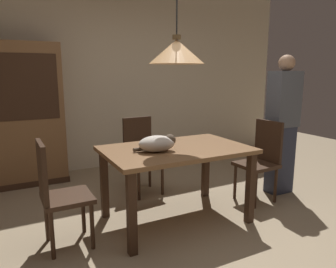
# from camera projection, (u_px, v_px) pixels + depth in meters

# --- Properties ---
(ground) EXTENTS (10.00, 10.00, 0.00)m
(ground) POSITION_uv_depth(u_px,v_px,m) (202.00, 239.00, 2.83)
(ground) COLOR #998466
(back_wall) EXTENTS (6.40, 0.10, 2.90)m
(back_wall) POSITION_uv_depth(u_px,v_px,m) (109.00, 74.00, 4.86)
(back_wall) COLOR beige
(back_wall) RESTS_ON ground
(dining_table) EXTENTS (1.40, 0.90, 0.75)m
(dining_table) POSITION_uv_depth(u_px,v_px,m) (176.00, 158.00, 3.09)
(dining_table) COLOR brown
(dining_table) RESTS_ON ground
(chair_far_back) EXTENTS (0.43, 0.43, 0.93)m
(chair_far_back) POSITION_uv_depth(u_px,v_px,m) (141.00, 152.00, 3.88)
(chair_far_back) COLOR #382316
(chair_far_back) RESTS_ON ground
(chair_right_side) EXTENTS (0.42, 0.42, 0.93)m
(chair_right_side) POSITION_uv_depth(u_px,v_px,m) (261.00, 157.00, 3.63)
(chair_right_side) COLOR #382316
(chair_right_side) RESTS_ON ground
(chair_left_side) EXTENTS (0.40, 0.40, 0.93)m
(chair_left_side) POSITION_uv_depth(u_px,v_px,m) (57.00, 190.00, 2.61)
(chair_left_side) COLOR #382316
(chair_left_side) RESTS_ON ground
(cat_sleeping) EXTENTS (0.40, 0.28, 0.16)m
(cat_sleeping) POSITION_uv_depth(u_px,v_px,m) (158.00, 143.00, 2.91)
(cat_sleeping) COLOR beige
(cat_sleeping) RESTS_ON dining_table
(pendant_lamp) EXTENTS (0.52, 0.52, 1.30)m
(pendant_lamp) POSITION_uv_depth(u_px,v_px,m) (177.00, 51.00, 2.90)
(pendant_lamp) COLOR #E0A86B
(hutch_bookcase) EXTENTS (1.12, 0.45, 1.85)m
(hutch_bookcase) POSITION_uv_depth(u_px,v_px,m) (18.00, 118.00, 4.08)
(hutch_bookcase) COLOR brown
(hutch_bookcase) RESTS_ON ground
(person_standing) EXTENTS (0.36, 0.22, 1.68)m
(person_standing) POSITION_uv_depth(u_px,v_px,m) (282.00, 125.00, 3.80)
(person_standing) COLOR #2D3347
(person_standing) RESTS_ON ground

